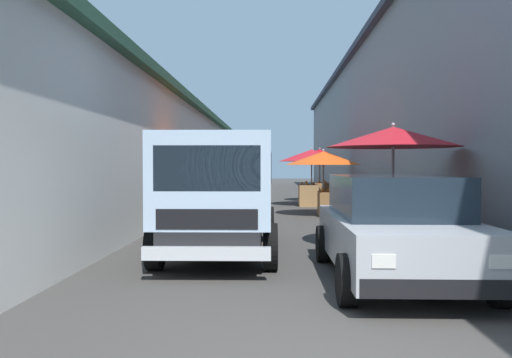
# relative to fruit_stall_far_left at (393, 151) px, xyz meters

# --- Properties ---
(ground) EXTENTS (90.00, 90.00, 0.00)m
(ground) POSITION_rel_fruit_stall_far_left_xyz_m (7.71, 1.95, -1.87)
(ground) COLOR #3D3A38
(building_left_whitewash) EXTENTS (49.80, 7.50, 3.97)m
(building_left_whitewash) POSITION_rel_fruit_stall_far_left_xyz_m (9.96, 8.68, 0.13)
(building_left_whitewash) COLOR silver
(building_left_whitewash) RESTS_ON ground
(building_right_concrete) EXTENTS (49.80, 7.50, 6.67)m
(building_right_concrete) POSITION_rel_fruit_stall_far_left_xyz_m (9.96, -4.79, 1.48)
(building_right_concrete) COLOR gray
(building_right_concrete) RESTS_ON ground
(fruit_stall_far_left) EXTENTS (2.51, 2.51, 2.40)m
(fruit_stall_far_left) POSITION_rel_fruit_stall_far_left_xyz_m (0.00, 0.00, 0.00)
(fruit_stall_far_left) COLOR #9E9EA3
(fruit_stall_far_left) RESTS_ON ground
(fruit_stall_near_left) EXTENTS (2.24, 2.24, 2.15)m
(fruit_stall_near_left) POSITION_rel_fruit_stall_far_left_xyz_m (4.10, 4.26, -0.27)
(fruit_stall_near_left) COLOR #9E9EA3
(fruit_stall_near_left) RESTS_ON ground
(fruit_stall_near_right) EXTENTS (2.62, 2.62, 2.30)m
(fruit_stall_near_right) POSITION_rel_fruit_stall_far_left_xyz_m (10.46, 0.75, -0.10)
(fruit_stall_near_right) COLOR #9E9EA3
(fruit_stall_near_right) RESTS_ON ground
(fruit_stall_far_right) EXTENTS (2.42, 2.42, 2.39)m
(fruit_stall_far_right) POSITION_rel_fruit_stall_far_left_xyz_m (12.98, 0.17, -0.05)
(fruit_stall_far_right) COLOR #9E9EA3
(fruit_stall_far_right) RESTS_ON ground
(fruit_stall_mid_lane) EXTENTS (2.41, 2.41, 2.12)m
(fruit_stall_mid_lane) POSITION_rel_fruit_stall_far_left_xyz_m (6.47, 0.63, -0.28)
(fruit_stall_mid_lane) COLOR #9E9EA3
(fruit_stall_mid_lane) RESTS_ON ground
(hatchback_car) EXTENTS (3.92, 1.93, 1.45)m
(hatchback_car) POSITION_rel_fruit_stall_far_left_xyz_m (-2.51, 0.56, -1.13)
(hatchback_car) COLOR #ADAFB5
(hatchback_car) RESTS_ON ground
(delivery_truck) EXTENTS (4.95, 2.03, 2.08)m
(delivery_truck) POSITION_rel_fruit_stall_far_left_xyz_m (-1.28, 3.18, -0.83)
(delivery_truck) COLOR black
(delivery_truck) RESTS_ON ground
(vendor_by_crates) EXTENTS (0.44, 0.51, 1.57)m
(vendor_by_crates) POSITION_rel_fruit_stall_far_left_xyz_m (11.28, 3.48, -0.97)
(vendor_by_crates) COLOR navy
(vendor_by_crates) RESTS_ON ground
(parked_scooter) EXTENTS (1.68, 0.49, 1.14)m
(parked_scooter) POSITION_rel_fruit_stall_far_left_xyz_m (4.72, -0.46, -1.42)
(parked_scooter) COLOR black
(parked_scooter) RESTS_ON ground
(plastic_stool) EXTENTS (0.30, 0.30, 0.43)m
(plastic_stool) POSITION_rel_fruit_stall_far_left_xyz_m (-0.68, 0.89, -1.54)
(plastic_stool) COLOR #194CB2
(plastic_stool) RESTS_ON ground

